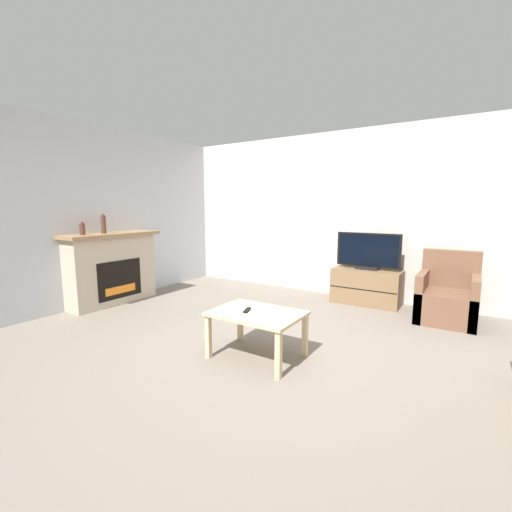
% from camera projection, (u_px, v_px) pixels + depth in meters
% --- Properties ---
extents(ground_plane, '(24.00, 24.00, 0.00)m').
position_uv_depth(ground_plane, '(264.00, 359.00, 3.37)').
color(ground_plane, slate).
extents(wall_back, '(12.00, 0.06, 2.70)m').
position_uv_depth(wall_back, '(355.00, 215.00, 5.53)').
color(wall_back, beige).
rests_on(wall_back, ground).
extents(wall_left, '(0.06, 12.00, 2.70)m').
position_uv_depth(wall_left, '(73.00, 216.00, 4.90)').
color(wall_left, silver).
rests_on(wall_left, ground).
extents(fireplace, '(0.48, 1.46, 1.09)m').
position_uv_depth(fireplace, '(112.00, 268.00, 5.25)').
color(fireplace, '#B7A893').
rests_on(fireplace, ground).
extents(mantel_vase_left, '(0.08, 0.08, 0.19)m').
position_uv_depth(mantel_vase_left, '(82.00, 229.00, 4.79)').
color(mantel_vase_left, '#512D23').
rests_on(mantel_vase_left, fireplace).
extents(mantel_vase_centre_left, '(0.07, 0.07, 0.29)m').
position_uv_depth(mantel_vase_centre_left, '(103.00, 224.00, 5.06)').
color(mantel_vase_centre_left, '#512D23').
rests_on(mantel_vase_centre_left, fireplace).
extents(tv_stand, '(1.00, 0.48, 0.54)m').
position_uv_depth(tv_stand, '(366.00, 286.00, 5.27)').
color(tv_stand, brown).
rests_on(tv_stand, ground).
extents(tv, '(0.95, 0.18, 0.56)m').
position_uv_depth(tv, '(368.00, 253.00, 5.19)').
color(tv, black).
rests_on(tv, tv_stand).
extents(armchair, '(0.70, 0.76, 0.91)m').
position_uv_depth(armchair, '(447.00, 299.00, 4.48)').
color(armchair, brown).
rests_on(armchair, ground).
extents(coffee_table, '(0.87, 0.62, 0.46)m').
position_uv_depth(coffee_table, '(257.00, 318.00, 3.37)').
color(coffee_table, '#CCB289').
rests_on(coffee_table, ground).
extents(remote, '(0.08, 0.16, 0.02)m').
position_uv_depth(remote, '(247.00, 310.00, 3.38)').
color(remote, black).
rests_on(remote, coffee_table).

